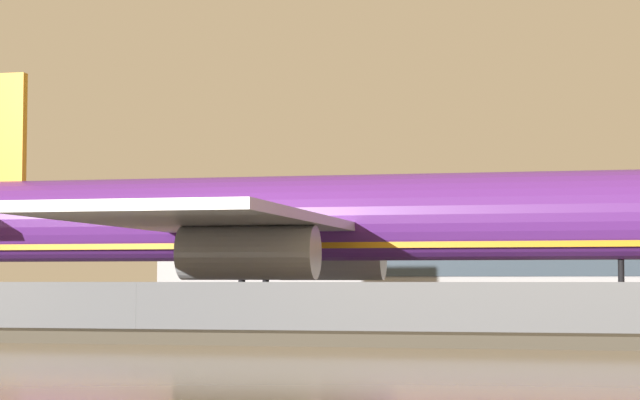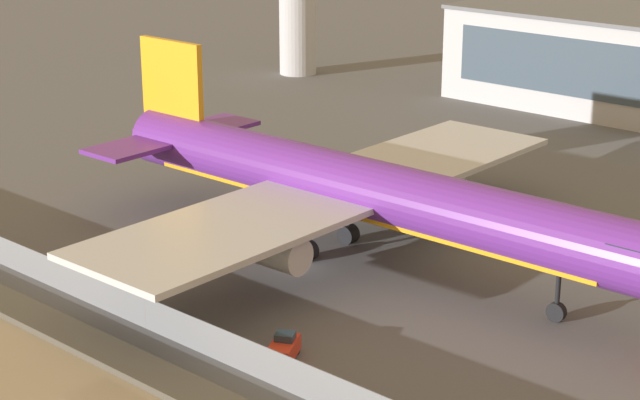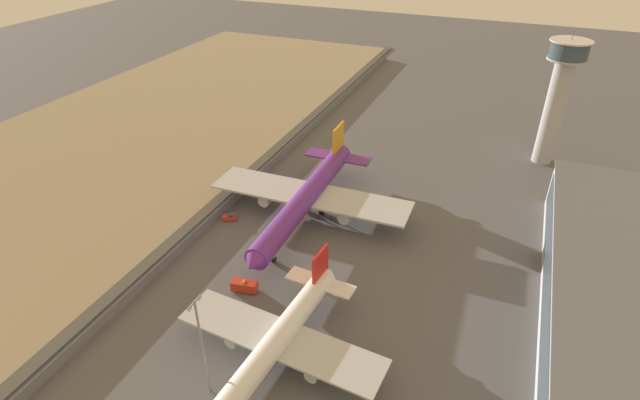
{
  "view_description": "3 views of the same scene",
  "coord_description": "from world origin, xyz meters",
  "px_view_note": "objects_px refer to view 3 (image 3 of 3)",
  "views": [
    {
      "loc": [
        21.12,
        -68.65,
        2.52
      ],
      "look_at": [
        3.11,
        6.56,
        7.56
      ],
      "focal_mm": 70.0,
      "sensor_mm": 36.0,
      "label": 1
    },
    {
      "loc": [
        55.64,
        -59.78,
        32.98
      ],
      "look_at": [
        -2.31,
        5.3,
        3.9
      ],
      "focal_mm": 60.0,
      "sensor_mm": 36.0,
      "label": 2
    },
    {
      "loc": [
        96.73,
        46.63,
        68.69
      ],
      "look_at": [
        0.25,
        6.82,
        4.53
      ],
      "focal_mm": 28.0,
      "sensor_mm": 36.0,
      "label": 3
    }
  ],
  "objects_px": {
    "baggage_tug": "(230,217)",
    "ops_van": "(244,286)",
    "passenger_jet_white_red": "(276,343)",
    "apron_light_mast_apron_west": "(202,343)",
    "control_tower": "(559,91)",
    "cargo_jet_purple": "(308,196)"
  },
  "relations": [
    {
      "from": "control_tower",
      "to": "passenger_jet_white_red",
      "type": "bearing_deg",
      "value": -21.84
    },
    {
      "from": "passenger_jet_white_red",
      "to": "apron_light_mast_apron_west",
      "type": "relative_size",
      "value": 2.25
    },
    {
      "from": "baggage_tug",
      "to": "cargo_jet_purple",
      "type": "bearing_deg",
      "value": 116.05
    },
    {
      "from": "control_tower",
      "to": "apron_light_mast_apron_west",
      "type": "relative_size",
      "value": 1.96
    },
    {
      "from": "passenger_jet_white_red",
      "to": "apron_light_mast_apron_west",
      "type": "distance_m",
      "value": 13.36
    },
    {
      "from": "cargo_jet_purple",
      "to": "ops_van",
      "type": "distance_m",
      "value": 29.99
    },
    {
      "from": "passenger_jet_white_red",
      "to": "baggage_tug",
      "type": "distance_m",
      "value": 46.57
    },
    {
      "from": "cargo_jet_purple",
      "to": "baggage_tug",
      "type": "distance_m",
      "value": 20.0
    },
    {
      "from": "baggage_tug",
      "to": "apron_light_mast_apron_west",
      "type": "distance_m",
      "value": 50.78
    },
    {
      "from": "cargo_jet_purple",
      "to": "ops_van",
      "type": "relative_size",
      "value": 10.61
    },
    {
      "from": "passenger_jet_white_red",
      "to": "apron_light_mast_apron_west",
      "type": "bearing_deg",
      "value": -39.43
    },
    {
      "from": "passenger_jet_white_red",
      "to": "ops_van",
      "type": "height_order",
      "value": "passenger_jet_white_red"
    },
    {
      "from": "baggage_tug",
      "to": "control_tower",
      "type": "bearing_deg",
      "value": 132.22
    },
    {
      "from": "apron_light_mast_apron_west",
      "to": "passenger_jet_white_red",
      "type": "bearing_deg",
      "value": 140.57
    },
    {
      "from": "ops_van",
      "to": "control_tower",
      "type": "xyz_separation_m",
      "value": [
        -84.61,
        53.84,
        20.56
      ]
    },
    {
      "from": "passenger_jet_white_red",
      "to": "baggage_tug",
      "type": "xyz_separation_m",
      "value": [
        -34.94,
        -30.52,
        -4.09
      ]
    },
    {
      "from": "baggage_tug",
      "to": "ops_van",
      "type": "distance_m",
      "value": 26.57
    },
    {
      "from": "cargo_jet_purple",
      "to": "control_tower",
      "type": "xyz_separation_m",
      "value": [
        -55.04,
        52.66,
        15.74
      ]
    },
    {
      "from": "baggage_tug",
      "to": "control_tower",
      "type": "height_order",
      "value": "control_tower"
    },
    {
      "from": "baggage_tug",
      "to": "apron_light_mast_apron_west",
      "type": "height_order",
      "value": "apron_light_mast_apron_west"
    },
    {
      "from": "ops_van",
      "to": "apron_light_mast_apron_west",
      "type": "relative_size",
      "value": 0.28
    },
    {
      "from": "cargo_jet_purple",
      "to": "baggage_tug",
      "type": "bearing_deg",
      "value": -63.95
    }
  ]
}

